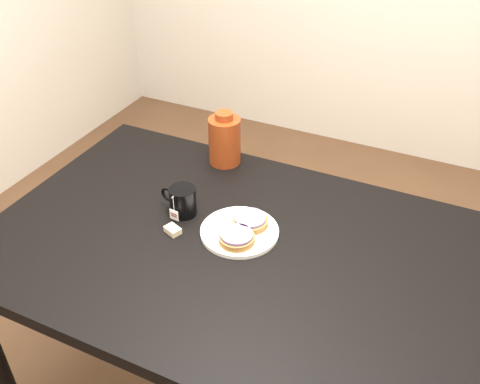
{
  "coord_description": "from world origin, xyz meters",
  "views": [
    {
      "loc": [
        0.49,
        -1.01,
        1.72
      ],
      "look_at": [
        -0.06,
        0.16,
        0.81
      ],
      "focal_mm": 40.0,
      "sensor_mm": 36.0,
      "label": 1
    }
  ],
  "objects_px": {
    "bagel_back": "(250,221)",
    "bagel_front": "(237,237)",
    "mug": "(182,201)",
    "plate": "(240,231)",
    "teabag_pouch": "(173,230)",
    "bagel_package": "(225,140)",
    "table": "(236,266)"
  },
  "relations": [
    {
      "from": "plate",
      "to": "bagel_package",
      "type": "distance_m",
      "value": 0.4
    },
    {
      "from": "bagel_front",
      "to": "teabag_pouch",
      "type": "relative_size",
      "value": 2.88
    },
    {
      "from": "table",
      "to": "mug",
      "type": "relative_size",
      "value": 11.32
    },
    {
      "from": "plate",
      "to": "teabag_pouch",
      "type": "bearing_deg",
      "value": -155.64
    },
    {
      "from": "plate",
      "to": "bagel_back",
      "type": "relative_size",
      "value": 1.61
    },
    {
      "from": "bagel_back",
      "to": "teabag_pouch",
      "type": "height_order",
      "value": "bagel_back"
    },
    {
      "from": "table",
      "to": "bagel_package",
      "type": "relative_size",
      "value": 7.54
    },
    {
      "from": "bagel_front",
      "to": "teabag_pouch",
      "type": "xyz_separation_m",
      "value": [
        -0.19,
        -0.03,
        -0.02
      ]
    },
    {
      "from": "plate",
      "to": "bagel_front",
      "type": "height_order",
      "value": "bagel_front"
    },
    {
      "from": "bagel_front",
      "to": "mug",
      "type": "xyz_separation_m",
      "value": [
        -0.21,
        0.06,
        0.02
      ]
    },
    {
      "from": "teabag_pouch",
      "to": "bagel_package",
      "type": "xyz_separation_m",
      "value": [
        -0.04,
        0.41,
        0.08
      ]
    },
    {
      "from": "bagel_front",
      "to": "teabag_pouch",
      "type": "bearing_deg",
      "value": -170.3
    },
    {
      "from": "bagel_back",
      "to": "mug",
      "type": "bearing_deg",
      "value": -173.91
    },
    {
      "from": "mug",
      "to": "bagel_back",
      "type": "bearing_deg",
      "value": 12.39
    },
    {
      "from": "bagel_front",
      "to": "mug",
      "type": "bearing_deg",
      "value": 163.72
    },
    {
      "from": "bagel_back",
      "to": "bagel_front",
      "type": "xyz_separation_m",
      "value": [
        -0.0,
        -0.08,
        0.0
      ]
    },
    {
      "from": "plate",
      "to": "bagel_front",
      "type": "xyz_separation_m",
      "value": [
        0.01,
        -0.05,
        0.02
      ]
    },
    {
      "from": "plate",
      "to": "bagel_back",
      "type": "xyz_separation_m",
      "value": [
        0.02,
        0.04,
        0.02
      ]
    },
    {
      "from": "bagel_back",
      "to": "teabag_pouch",
      "type": "xyz_separation_m",
      "value": [
        -0.19,
        -0.11,
        -0.02
      ]
    },
    {
      "from": "bagel_back",
      "to": "bagel_front",
      "type": "bearing_deg",
      "value": -92.02
    },
    {
      "from": "table",
      "to": "teabag_pouch",
      "type": "height_order",
      "value": "teabag_pouch"
    },
    {
      "from": "bagel_package",
      "to": "bagel_front",
      "type": "bearing_deg",
      "value": -58.99
    },
    {
      "from": "bagel_back",
      "to": "mug",
      "type": "distance_m",
      "value": 0.21
    },
    {
      "from": "table",
      "to": "bagel_package",
      "type": "distance_m",
      "value": 0.47
    },
    {
      "from": "mug",
      "to": "teabag_pouch",
      "type": "distance_m",
      "value": 0.1
    },
    {
      "from": "bagel_back",
      "to": "bagel_front",
      "type": "height_order",
      "value": "same"
    },
    {
      "from": "plate",
      "to": "bagel_package",
      "type": "bearing_deg",
      "value": 122.82
    },
    {
      "from": "table",
      "to": "teabag_pouch",
      "type": "distance_m",
      "value": 0.21
    },
    {
      "from": "bagel_front",
      "to": "mug",
      "type": "distance_m",
      "value": 0.22
    },
    {
      "from": "table",
      "to": "mug",
      "type": "xyz_separation_m",
      "value": [
        -0.21,
        0.06,
        0.13
      ]
    },
    {
      "from": "bagel_package",
      "to": "table",
      "type": "bearing_deg",
      "value": -59.17
    },
    {
      "from": "bagel_front",
      "to": "bagel_package",
      "type": "bearing_deg",
      "value": 121.01
    }
  ]
}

